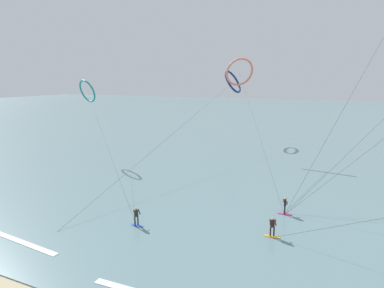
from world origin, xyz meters
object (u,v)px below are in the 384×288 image
(kite_coral, at_px, (239,72))
(kite_navy, at_px, (233,82))
(surfer_amber, at_px, (272,228))
(kite_teal, at_px, (87,91))
(surfer_cobalt, at_px, (136,218))
(surfer_magenta, at_px, (285,207))

(kite_coral, relative_size, kite_navy, 0.50)
(surfer_amber, distance_m, kite_teal, 37.02)
(surfer_cobalt, xyz_separation_m, kite_navy, (-4.16, 42.79, 11.42))
(surfer_amber, height_order, kite_teal, kite_teal)
(surfer_amber, bearing_deg, kite_navy, -85.34)
(surfer_cobalt, xyz_separation_m, kite_teal, (-20.81, 18.22, 10.05))
(kite_coral, bearing_deg, surfer_amber, -60.02)
(surfer_magenta, distance_m, kite_teal, 35.53)
(surfer_magenta, relative_size, surfer_cobalt, 1.00)
(kite_coral, height_order, kite_teal, kite_coral)
(surfer_magenta, distance_m, kite_coral, 29.36)
(surfer_magenta, xyz_separation_m, kite_coral, (-11.34, 23.67, 13.16))
(kite_teal, bearing_deg, surfer_amber, 170.64)
(surfer_amber, bearing_deg, surfer_magenta, -110.22)
(kite_navy, relative_size, kite_teal, 2.17)
(surfer_cobalt, height_order, kite_coral, kite_coral)
(surfer_amber, relative_size, kite_navy, 0.03)
(kite_coral, bearing_deg, kite_navy, 120.28)
(surfer_amber, distance_m, kite_coral, 33.40)
(kite_coral, distance_m, kite_navy, 12.34)
(surfer_magenta, height_order, kite_navy, kite_navy)
(surfer_amber, height_order, kite_navy, kite_navy)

